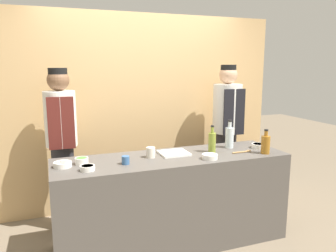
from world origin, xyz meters
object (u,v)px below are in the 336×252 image
at_px(sauce_bowl_white, 210,156).
at_px(wooden_spoon, 244,152).
at_px(sauce_bowl_orange, 63,164).
at_px(sauce_bowl_green, 82,161).
at_px(bottle_amber, 266,144).
at_px(bottle_oil, 212,142).
at_px(sauce_bowl_purple, 259,146).
at_px(chef_right, 227,129).
at_px(cutting_board, 174,153).
at_px(bottle_clear, 229,137).
at_px(cup_cream, 151,152).
at_px(sauce_bowl_brown, 88,168).
at_px(chef_left, 62,142).
at_px(cup_blue, 126,160).

relative_size(sauce_bowl_white, wooden_spoon, 0.69).
relative_size(sauce_bowl_orange, wooden_spoon, 0.73).
xyz_separation_m(sauce_bowl_green, bottle_amber, (1.77, -0.26, 0.06)).
bearing_deg(wooden_spoon, bottle_oil, 157.11).
xyz_separation_m(sauce_bowl_purple, chef_right, (0.01, 0.70, 0.05)).
relative_size(sauce_bowl_orange, cutting_board, 0.55).
height_order(sauce_bowl_white, sauce_bowl_green, sauce_bowl_green).
xyz_separation_m(bottle_clear, wooden_spoon, (0.03, -0.23, -0.11)).
relative_size(bottle_amber, cup_cream, 2.46).
bearing_deg(sauce_bowl_orange, sauce_bowl_white, -9.24).
bearing_deg(bottle_clear, sauce_bowl_brown, -169.68).
xyz_separation_m(sauce_bowl_green, bottle_clear, (1.56, 0.07, 0.09)).
distance_m(sauce_bowl_orange, sauce_bowl_brown, 0.26).
xyz_separation_m(sauce_bowl_green, sauce_bowl_brown, (0.03, -0.21, -0.01)).
height_order(sauce_bowl_white, chef_left, chef_left).
bearing_deg(bottle_amber, bottle_clear, 123.16).
relative_size(sauce_bowl_orange, bottle_amber, 0.63).
relative_size(sauce_bowl_green, cup_cream, 1.17).
distance_m(bottle_oil, cup_cream, 0.65).
bearing_deg(bottle_amber, sauce_bowl_purple, 70.56).
bearing_deg(cutting_board, wooden_spoon, -15.55).
bearing_deg(cutting_board, sauce_bowl_brown, -164.65).
height_order(sauce_bowl_purple, bottle_clear, bottle_clear).
height_order(cutting_board, bottle_clear, bottle_clear).
bearing_deg(bottle_clear, chef_left, 161.29).
xyz_separation_m(bottle_amber, bottle_oil, (-0.48, 0.23, 0.01)).
relative_size(sauce_bowl_brown, cutting_board, 0.44).
xyz_separation_m(sauce_bowl_green, chef_left, (-0.14, 0.65, 0.04)).
distance_m(sauce_bowl_purple, chef_left, 2.11).
bearing_deg(cutting_board, cup_cream, -171.01).
distance_m(sauce_bowl_white, sauce_bowl_orange, 1.34).
distance_m(cup_blue, wooden_spoon, 1.22).
bearing_deg(sauce_bowl_purple, bottle_amber, -109.44).
bearing_deg(sauce_bowl_white, cup_cream, 154.99).
relative_size(sauce_bowl_white, cutting_board, 0.53).
xyz_separation_m(sauce_bowl_orange, bottle_amber, (1.94, -0.23, 0.07)).
bearing_deg(sauce_bowl_green, chef_right, 19.17).
bearing_deg(sauce_bowl_brown, wooden_spoon, 1.75).
distance_m(sauce_bowl_green, bottle_amber, 1.80).
relative_size(cup_cream, chef_right, 0.06).
xyz_separation_m(bottle_amber, chef_left, (-1.92, 0.91, -0.03)).
distance_m(sauce_bowl_orange, bottle_oil, 1.46).
height_order(sauce_bowl_brown, chef_left, chef_left).
bearing_deg(bottle_amber, cutting_board, 161.35).
relative_size(sauce_bowl_green, sauce_bowl_brown, 0.95).
bearing_deg(sauce_bowl_green, wooden_spoon, -5.75).
xyz_separation_m(cup_blue, cup_cream, (0.28, 0.13, 0.01)).
bearing_deg(cup_cream, chef_right, 28.38).
distance_m(sauce_bowl_white, chef_left, 1.58).
height_order(bottle_oil, chef_right, chef_right).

